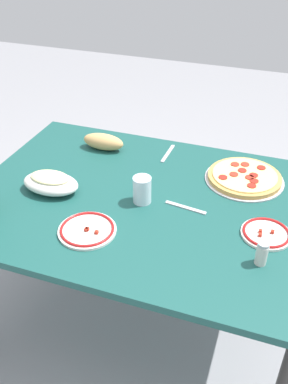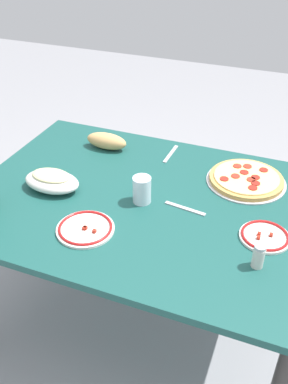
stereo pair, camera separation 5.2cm
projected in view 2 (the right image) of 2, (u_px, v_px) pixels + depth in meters
The scene contains 11 objects.
ground_plane at pixel (144, 320), 2.18m from camera, with size 8.00×8.00×0.00m, color gray.
dining_table at pixel (144, 219), 1.81m from camera, with size 1.41×1.02×0.75m.
pepperoni_pizza at pixel (246, 179), 1.84m from camera, with size 0.34×0.34×0.03m.
baked_pasta_dish at pixel (52, 180), 1.78m from camera, with size 0.24×0.15×0.08m.
water_glass at pixel (142, 190), 1.70m from camera, with size 0.07×0.07×0.11m, color silver.
side_plate_near at pixel (265, 236), 1.54m from camera, with size 0.18×0.18×0.02m.
side_plate_far at pixel (85, 228), 1.57m from camera, with size 0.21×0.21×0.02m.
bread_loaf at pixel (107, 141), 2.07m from camera, with size 0.20×0.09×0.08m, color tan.
spice_shaker at pixel (259, 256), 1.40m from camera, with size 0.04×0.04×0.09m.
fork_left at pixel (185, 208), 1.68m from camera, with size 0.17×0.02×0.01m, color #B7B7BC.
fork_right at pixel (171, 154), 2.04m from camera, with size 0.17×0.02×0.01m, color #B7B7BC.
Camera 2 is at (-0.52, 1.32, 1.77)m, focal length 40.36 mm.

